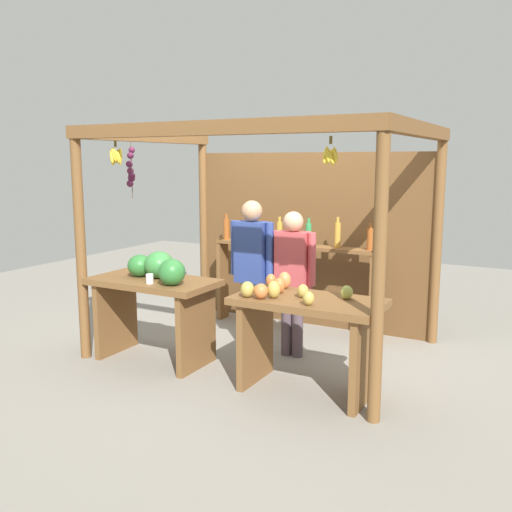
{
  "coord_description": "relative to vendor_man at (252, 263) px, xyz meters",
  "views": [
    {
      "loc": [
        2.61,
        -5.0,
        1.94
      ],
      "look_at": [
        0.0,
        -0.21,
        1.02
      ],
      "focal_mm": 39.5,
      "sensor_mm": 36.0,
      "label": 1
    }
  ],
  "objects": [
    {
      "name": "vendor_woman",
      "position": [
        0.42,
        0.07,
        -0.07
      ],
      "size": [
        0.48,
        0.2,
        1.46
      ],
      "rotation": [
        0.0,
        0.0,
        -0.18
      ],
      "color": "#52424C",
      "rests_on": "ground"
    },
    {
      "name": "market_stall",
      "position": [
        0.1,
        0.59,
        0.41
      ],
      "size": [
        3.07,
        2.25,
        2.27
      ],
      "color": "brown",
      "rests_on": "ground"
    },
    {
      "name": "vendor_man",
      "position": [
        0.0,
        0.0,
        0.0
      ],
      "size": [
        0.48,
        0.21,
        1.56
      ],
      "rotation": [
        0.0,
        0.0,
        -0.18
      ],
      "color": "#285A59",
      "rests_on": "ground"
    },
    {
      "name": "bottle_shelf_unit",
      "position": [
        0.03,
        0.91,
        -0.14
      ],
      "size": [
        1.97,
        0.22,
        1.34
      ],
      "color": "brown",
      "rests_on": "ground"
    },
    {
      "name": "fruit_counter_right",
      "position": [
        0.89,
        -0.69,
        -0.32
      ],
      "size": [
        1.24,
        0.64,
        0.97
      ],
      "color": "brown",
      "rests_on": "ground"
    },
    {
      "name": "ground_plane",
      "position": [
        0.1,
        0.11,
        -0.93
      ],
      "size": [
        12.0,
        12.0,
        0.0
      ],
      "primitive_type": "plane",
      "color": "gray",
      "rests_on": "ground"
    },
    {
      "name": "fruit_counter_left",
      "position": [
        -0.69,
        -0.69,
        -0.23
      ],
      "size": [
        1.24,
        0.64,
        1.08
      ],
      "color": "brown",
      "rests_on": "ground"
    }
  ]
}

